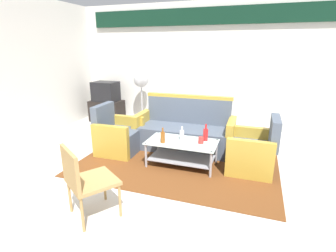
{
  "coord_description": "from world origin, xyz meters",
  "views": [
    {
      "loc": [
        1.1,
        -3.0,
        1.83
      ],
      "look_at": [
        -0.16,
        0.62,
        0.65
      ],
      "focal_mm": 27.51,
      "sensor_mm": 36.0,
      "label": 1
    }
  ],
  "objects_px": {
    "television": "(106,91)",
    "wicker_chair": "(84,177)",
    "couch": "(185,132)",
    "cup": "(201,140)",
    "armchair_left": "(118,136)",
    "bottle_red": "(206,134)",
    "bottle_brown": "(163,137)",
    "tv_stand": "(107,111)",
    "pedestal_fan": "(141,83)",
    "armchair_right": "(253,152)",
    "coffee_table": "(182,150)",
    "bottle_clear": "(182,135)"
  },
  "relations": [
    {
      "from": "television",
      "to": "wicker_chair",
      "type": "relative_size",
      "value": 0.73
    },
    {
      "from": "couch",
      "to": "cup",
      "type": "relative_size",
      "value": 18.1
    },
    {
      "from": "wicker_chair",
      "to": "armchair_left",
      "type": "bearing_deg",
      "value": 143.26
    },
    {
      "from": "bottle_red",
      "to": "bottle_brown",
      "type": "relative_size",
      "value": 1.12
    },
    {
      "from": "bottle_red",
      "to": "tv_stand",
      "type": "height_order",
      "value": "bottle_red"
    },
    {
      "from": "cup",
      "to": "television",
      "type": "xyz_separation_m",
      "value": [
        -2.85,
        1.89,
        0.3
      ]
    },
    {
      "from": "armchair_left",
      "to": "pedestal_fan",
      "type": "xyz_separation_m",
      "value": [
        -0.34,
        1.77,
        0.73
      ]
    },
    {
      "from": "armchair_right",
      "to": "bottle_red",
      "type": "xyz_separation_m",
      "value": [
        -0.73,
        -0.05,
        0.22
      ]
    },
    {
      "from": "television",
      "to": "bottle_red",
      "type": "bearing_deg",
      "value": 150.44
    },
    {
      "from": "tv_stand",
      "to": "coffee_table",
      "type": "bearing_deg",
      "value": -36.66
    },
    {
      "from": "coffee_table",
      "to": "armchair_right",
      "type": "bearing_deg",
      "value": 11.21
    },
    {
      "from": "tv_stand",
      "to": "bottle_red",
      "type": "bearing_deg",
      "value": -30.99
    },
    {
      "from": "armchair_right",
      "to": "pedestal_fan",
      "type": "xyz_separation_m",
      "value": [
        -2.65,
        1.74,
        0.73
      ]
    },
    {
      "from": "armchair_left",
      "to": "tv_stand",
      "type": "height_order",
      "value": "armchair_left"
    },
    {
      "from": "couch",
      "to": "coffee_table",
      "type": "xyz_separation_m",
      "value": [
        0.16,
        -0.73,
        -0.04
      ]
    },
    {
      "from": "coffee_table",
      "to": "tv_stand",
      "type": "distance_m",
      "value": 3.18
    },
    {
      "from": "armchair_right",
      "to": "television",
      "type": "xyz_separation_m",
      "value": [
        -3.62,
        1.69,
        0.47
      ]
    },
    {
      "from": "bottle_clear",
      "to": "bottle_red",
      "type": "xyz_separation_m",
      "value": [
        0.36,
        0.1,
        0.01
      ]
    },
    {
      "from": "armchair_right",
      "to": "television",
      "type": "relative_size",
      "value": 1.39
    },
    {
      "from": "bottle_brown",
      "to": "pedestal_fan",
      "type": "distance_m",
      "value": 2.53
    },
    {
      "from": "bottle_clear",
      "to": "bottle_brown",
      "type": "distance_m",
      "value": 0.32
    },
    {
      "from": "armchair_right",
      "to": "tv_stand",
      "type": "distance_m",
      "value": 4.0
    },
    {
      "from": "bottle_brown",
      "to": "cup",
      "type": "height_order",
      "value": "bottle_brown"
    },
    {
      "from": "television",
      "to": "bottle_brown",
      "type": "bearing_deg",
      "value": 139.59
    },
    {
      "from": "bottle_brown",
      "to": "coffee_table",
      "type": "bearing_deg",
      "value": 28.52
    },
    {
      "from": "armchair_left",
      "to": "bottle_brown",
      "type": "xyz_separation_m",
      "value": [
        0.98,
        -0.32,
        0.21
      ]
    },
    {
      "from": "armchair_right",
      "to": "bottle_brown",
      "type": "distance_m",
      "value": 1.4
    },
    {
      "from": "bottle_brown",
      "to": "pedestal_fan",
      "type": "relative_size",
      "value": 0.19
    },
    {
      "from": "couch",
      "to": "bottle_brown",
      "type": "xyz_separation_m",
      "value": [
        -0.11,
        -0.88,
        0.19
      ]
    },
    {
      "from": "bottle_clear",
      "to": "cup",
      "type": "bearing_deg",
      "value": -8.82
    },
    {
      "from": "armchair_right",
      "to": "bottle_clear",
      "type": "height_order",
      "value": "armchair_right"
    },
    {
      "from": "coffee_table",
      "to": "wicker_chair",
      "type": "bearing_deg",
      "value": -111.15
    },
    {
      "from": "tv_stand",
      "to": "bottle_brown",
      "type": "bearing_deg",
      "value": -41.85
    },
    {
      "from": "cup",
      "to": "television",
      "type": "distance_m",
      "value": 3.43
    },
    {
      "from": "couch",
      "to": "wicker_chair",
      "type": "xyz_separation_m",
      "value": [
        -0.46,
        -2.35,
        0.18
      ]
    },
    {
      "from": "armchair_left",
      "to": "bottle_brown",
      "type": "distance_m",
      "value": 1.05
    },
    {
      "from": "bottle_clear",
      "to": "tv_stand",
      "type": "relative_size",
      "value": 0.29
    },
    {
      "from": "wicker_chair",
      "to": "armchair_right",
      "type": "bearing_deg",
      "value": 81.27
    },
    {
      "from": "couch",
      "to": "armchair_left",
      "type": "xyz_separation_m",
      "value": [
        -1.09,
        -0.56,
        -0.03
      ]
    },
    {
      "from": "armchair_left",
      "to": "armchair_right",
      "type": "bearing_deg",
      "value": 89.73
    },
    {
      "from": "armchair_left",
      "to": "armchair_right",
      "type": "xyz_separation_m",
      "value": [
        2.31,
        0.03,
        0.0
      ]
    },
    {
      "from": "television",
      "to": "tv_stand",
      "type": "bearing_deg",
      "value": 90.0
    },
    {
      "from": "coffee_table",
      "to": "bottle_red",
      "type": "height_order",
      "value": "bottle_red"
    },
    {
      "from": "bottle_red",
      "to": "bottle_brown",
      "type": "height_order",
      "value": "bottle_red"
    },
    {
      "from": "wicker_chair",
      "to": "tv_stand",
      "type": "bearing_deg",
      "value": 152.83
    },
    {
      "from": "coffee_table",
      "to": "cup",
      "type": "height_order",
      "value": "cup"
    },
    {
      "from": "armchair_left",
      "to": "armchair_right",
      "type": "distance_m",
      "value": 2.32
    },
    {
      "from": "armchair_right",
      "to": "tv_stand",
      "type": "relative_size",
      "value": 1.06
    },
    {
      "from": "bottle_red",
      "to": "tv_stand",
      "type": "bearing_deg",
      "value": 149.01
    },
    {
      "from": "pedestal_fan",
      "to": "armchair_left",
      "type": "bearing_deg",
      "value": -79.16
    }
  ]
}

